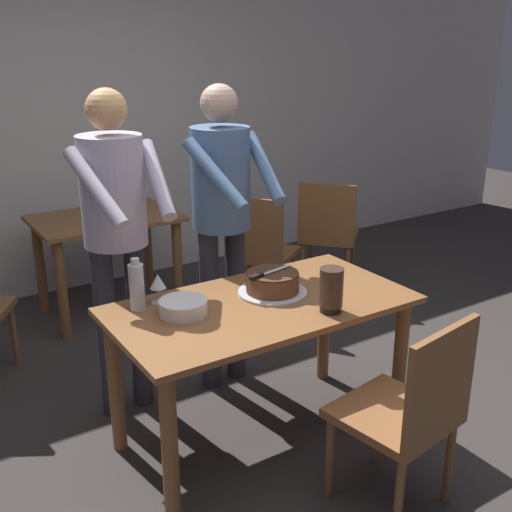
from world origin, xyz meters
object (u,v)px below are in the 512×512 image
object	(u,v)px
water_bottle	(137,286)
chair_near_side	(409,410)
plate_stack	(183,307)
cake_knife	(262,275)
hurricane_lamp	(331,290)
person_standing_beside	(116,221)
cake_on_platter	(273,283)
background_chair_0	(328,231)
main_dining_table	(262,327)
person_cutting_cake	(222,206)
background_chair_3	(260,249)
wine_glass_near	(158,282)
background_table	(107,238)

from	to	relation	value
water_bottle	chair_near_side	xyz separation A→B (m)	(0.76, -1.00, -0.37)
plate_stack	chair_near_side	world-z (taller)	chair_near_side
cake_knife	hurricane_lamp	bearing A→B (deg)	-61.09
person_standing_beside	cake_on_platter	bearing A→B (deg)	-44.04
cake_knife	background_chair_0	distance (m)	2.07
main_dining_table	person_cutting_cake	size ratio (longest dim) A/B	0.83
main_dining_table	person_cutting_cake	xyz separation A→B (m)	(0.13, 0.59, 0.45)
cake_on_platter	background_chair_0	distance (m)	2.00
water_bottle	person_standing_beside	size ratio (longest dim) A/B	0.15
hurricane_lamp	background_chair_3	bearing A→B (deg)	67.81
main_dining_table	water_bottle	world-z (taller)	water_bottle
main_dining_table	cake_knife	xyz separation A→B (m)	(0.04, 0.05, 0.24)
background_chair_0	background_chair_3	xyz separation A→B (m)	(-0.70, -0.08, 0.00)
plate_stack	water_bottle	distance (m)	0.24
cake_knife	hurricane_lamp	distance (m)	0.35
cake_knife	water_bottle	distance (m)	0.59
hurricane_lamp	person_standing_beside	bearing A→B (deg)	127.51
cake_on_platter	wine_glass_near	size ratio (longest dim) A/B	2.36
main_dining_table	cake_on_platter	bearing A→B (deg)	31.79
cake_knife	background_chair_3	size ratio (longest dim) A/B	0.30
chair_near_side	cake_on_platter	bearing A→B (deg)	98.52
background_chair_0	wine_glass_near	bearing A→B (deg)	-149.83
background_chair_0	water_bottle	bearing A→B (deg)	-150.76
chair_near_side	hurricane_lamp	bearing A→B (deg)	92.57
background_table	background_chair_3	xyz separation A→B (m)	(0.94, -0.60, -0.09)
main_dining_table	background_chair_3	distance (m)	1.58
wine_glass_near	background_chair_0	distance (m)	2.30
background_table	person_standing_beside	bearing A→B (deg)	-106.38
plate_stack	background_chair_0	world-z (taller)	background_chair_0
hurricane_lamp	background_chair_0	xyz separation A→B (m)	(1.35, 1.66, -0.37)
water_bottle	wine_glass_near	bearing A→B (deg)	10.74
wine_glass_near	background_table	size ratio (longest dim) A/B	0.14
main_dining_table	hurricane_lamp	distance (m)	0.41
hurricane_lamp	person_standing_beside	size ratio (longest dim) A/B	0.12
plate_stack	person_cutting_cake	distance (m)	0.77
chair_near_side	background_table	xyz separation A→B (m)	(-0.31, 2.67, 0.09)
main_dining_table	cake_knife	distance (m)	0.25
hurricane_lamp	background_chair_0	world-z (taller)	hurricane_lamp
chair_near_side	background_chair_0	xyz separation A→B (m)	(1.32, 2.16, 0.00)
cake_on_platter	background_chair_3	world-z (taller)	background_chair_3
water_bottle	person_cutting_cake	world-z (taller)	person_cutting_cake
background_table	background_chair_3	size ratio (longest dim) A/B	1.11
person_standing_beside	background_table	distance (m)	1.44
water_bottle	chair_near_side	distance (m)	1.31
person_cutting_cake	cake_on_platter	bearing A→B (deg)	-92.31
cake_knife	person_cutting_cake	world-z (taller)	person_cutting_cake
person_standing_beside	background_chair_3	bearing A→B (deg)	28.06
plate_stack	person_standing_beside	world-z (taller)	person_standing_beside
hurricane_lamp	cake_knife	bearing A→B (deg)	118.91
cake_knife	person_standing_beside	bearing A→B (deg)	131.52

